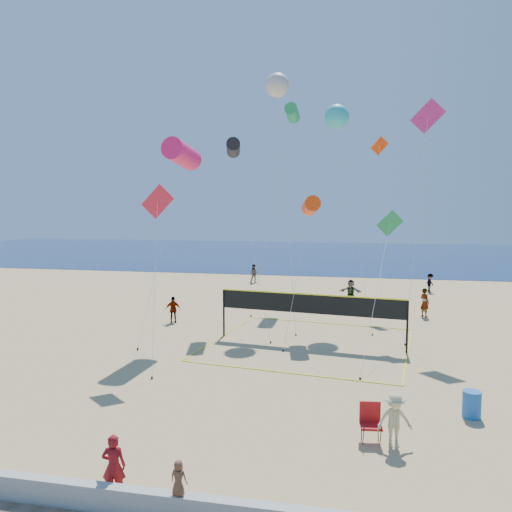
% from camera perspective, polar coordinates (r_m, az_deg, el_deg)
% --- Properties ---
extents(ground, '(120.00, 120.00, 0.00)m').
position_cam_1_polar(ground, '(14.90, -1.44, -22.02)').
color(ground, tan).
rests_on(ground, ground).
extents(ocean, '(140.00, 50.00, 0.03)m').
position_cam_1_polar(ocean, '(75.24, 9.28, 0.21)').
color(ocean, navy).
rests_on(ocean, ground).
extents(seawall, '(32.00, 0.30, 0.60)m').
position_cam_1_polar(seawall, '(12.24, -5.00, -27.08)').
color(seawall, '#B7B6B2').
rests_on(seawall, ground).
extents(woman, '(0.63, 0.48, 1.55)m').
position_cam_1_polar(woman, '(13.28, -15.95, -22.09)').
color(woman, maroon).
rests_on(woman, ground).
extents(toddler, '(0.41, 0.29, 0.79)m').
position_cam_1_polar(toddler, '(12.07, -8.84, -23.77)').
color(toddler, brown).
rests_on(toddler, seawall).
extents(bystander_b, '(1.13, 0.81, 1.59)m').
position_cam_1_polar(bystander_b, '(15.64, 15.56, -17.62)').
color(bystander_b, '#CABB86').
rests_on(bystander_b, ground).
extents(far_person_0, '(1.00, 0.73, 1.58)m').
position_cam_1_polar(far_person_0, '(30.56, -9.47, -6.06)').
color(far_person_0, gray).
rests_on(far_person_0, ground).
extents(far_person_1, '(1.69, 0.75, 1.75)m').
position_cam_1_polar(far_person_1, '(36.47, 10.77, -4.06)').
color(far_person_1, gray).
rests_on(far_person_1, ground).
extents(far_person_2, '(0.76, 0.80, 1.84)m').
position_cam_1_polar(far_person_2, '(33.42, 18.72, -5.06)').
color(far_person_2, gray).
rests_on(far_person_2, ground).
extents(far_person_3, '(0.92, 0.76, 1.71)m').
position_cam_1_polar(far_person_3, '(45.92, -0.21, -2.03)').
color(far_person_3, gray).
rests_on(far_person_3, ground).
extents(far_person_4, '(0.99, 1.15, 1.54)m').
position_cam_1_polar(far_person_4, '(43.16, 19.28, -2.93)').
color(far_person_4, gray).
rests_on(far_person_4, ground).
extents(camp_chair, '(0.68, 0.82, 1.27)m').
position_cam_1_polar(camp_chair, '(15.87, 12.95, -17.77)').
color(camp_chair, '#A91315').
rests_on(camp_chair, ground).
extents(trash_barrel, '(0.69, 0.69, 0.89)m').
position_cam_1_polar(trash_barrel, '(18.54, 23.43, -15.29)').
color(trash_barrel, '#1B5CB3').
rests_on(trash_barrel, ground).
extents(volleyball_net, '(10.83, 10.70, 2.58)m').
position_cam_1_polar(volleyball_net, '(25.45, 6.19, -6.09)').
color(volleyball_net, black).
rests_on(volleyball_net, ground).
extents(kite_0, '(1.84, 5.00, 10.51)m').
position_cam_1_polar(kite_0, '(27.32, -8.46, 11.43)').
color(kite_0, '#E71A63').
rests_on(kite_0, ground).
extents(kite_1, '(3.97, 6.50, 11.08)m').
position_cam_1_polar(kite_1, '(31.10, -2.61, 12.23)').
color(kite_1, black).
rests_on(kite_1, ground).
extents(kite_2, '(1.50, 5.80, 7.57)m').
position_cam_1_polar(kite_2, '(27.98, 6.30, 5.71)').
color(kite_2, '#F8400A').
rests_on(kite_2, ground).
extents(kite_3, '(1.57, 2.60, 7.94)m').
position_cam_1_polar(kite_3, '(22.35, -11.21, 5.15)').
color(kite_3, red).
rests_on(kite_3, ground).
extents(kite_4, '(2.16, 7.38, 6.79)m').
position_cam_1_polar(kite_4, '(26.61, 14.87, 2.69)').
color(kite_4, '#23954D').
rests_on(kite_4, ground).
extents(kite_5, '(2.10, 3.64, 12.76)m').
position_cam_1_polar(kite_5, '(29.23, 18.93, 13.81)').
color(kite_5, '#BE2376').
rests_on(kite_5, ground).
extents(kite_6, '(3.03, 7.19, 15.50)m').
position_cam_1_polar(kite_6, '(33.85, 2.46, 18.91)').
color(kite_6, beige).
rests_on(kite_6, ground).
extents(kite_7, '(3.33, 6.61, 13.45)m').
position_cam_1_polar(kite_7, '(33.34, 9.22, 15.43)').
color(kite_7, '#2EB5C1').
rests_on(kite_7, ground).
extents(kite_8, '(2.03, 9.22, 14.68)m').
position_cam_1_polar(kite_8, '(39.40, 4.17, 15.96)').
color(kite_8, '#23954D').
rests_on(kite_8, ground).
extents(kite_9, '(1.21, 1.91, 11.86)m').
position_cam_1_polar(kite_9, '(36.47, 13.96, 10.61)').
color(kite_9, '#F8400A').
rests_on(kite_9, ground).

